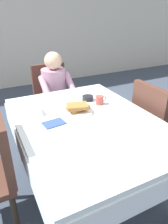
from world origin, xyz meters
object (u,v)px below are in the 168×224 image
at_px(chair_diner, 52,95).
at_px(bowl_butter, 88,98).
at_px(cup_coffee, 100,100).
at_px(syrup_pitcher, 42,111).
at_px(breakfast_stack, 78,107).
at_px(fork_left_of_plate, 58,117).
at_px(dining_table_main, 87,129).
at_px(diner_person, 55,89).
at_px(spoon_near_edge, 89,127).
at_px(plate_breakfast, 77,111).
at_px(chair_right_side, 154,122).
at_px(knife_right_of_plate, 97,108).

relative_size(chair_diner, bowl_butter, 8.45).
distance_m(cup_coffee, syrup_pitcher, 0.56).
bearing_deg(bowl_butter, breakfast_stack, -136.01).
xyz_separation_m(bowl_butter, fork_left_of_plate, (-0.40, -0.22, -0.02)).
height_order(dining_table_main, fork_left_of_plate, fork_left_of_plate).
relative_size(diner_person, spoon_near_edge, 7.47).
bearing_deg(breakfast_stack, diner_person, 84.41).
relative_size(diner_person, syrup_pitcher, 14.00).
height_order(dining_table_main, diner_person, diner_person).
bearing_deg(plate_breakfast, chair_right_side, -12.21).
bearing_deg(knife_right_of_plate, plate_breakfast, 82.08).
height_order(plate_breakfast, knife_right_of_plate, plate_breakfast).
height_order(bowl_butter, spoon_near_edge, bowl_butter).
distance_m(dining_table_main, diner_person, 1.02).
relative_size(chair_diner, chair_right_side, 1.00).
bearing_deg(chair_diner, breakfast_stack, 85.28).
distance_m(breakfast_stack, bowl_butter, 0.28).
bearing_deg(bowl_butter, spoon_near_edge, -116.34).
relative_size(cup_coffee, syrup_pitcher, 1.41).
bearing_deg(syrup_pitcher, bowl_butter, 12.61).
bearing_deg(diner_person, cup_coffee, 102.62).
xyz_separation_m(chair_diner, knife_right_of_plate, (0.10, -1.02, 0.21)).
bearing_deg(chair_right_side, spoon_near_edge, -81.86).
distance_m(chair_diner, plate_breakfast, 1.03).
distance_m(dining_table_main, breakfast_stack, 0.22).
distance_m(cup_coffee, bowl_butter, 0.15).
height_order(chair_right_side, fork_left_of_plate, chair_right_side).
relative_size(chair_right_side, fork_left_of_plate, 5.17).
bearing_deg(dining_table_main, knife_right_of_plate, 39.79).
distance_m(knife_right_of_plate, spoon_near_edge, 0.35).
bearing_deg(chair_right_side, bowl_butter, -122.37).
bearing_deg(bowl_butter, plate_breakfast, -136.31).
height_order(diner_person, breakfast_stack, diner_person).
bearing_deg(fork_left_of_plate, knife_right_of_plate, -91.41).
bearing_deg(dining_table_main, syrup_pitcher, 140.86).
distance_m(bowl_butter, syrup_pitcher, 0.52).
height_order(syrup_pitcher, knife_right_of_plate, syrup_pitcher).
bearing_deg(chair_diner, syrup_pitcher, 67.17).
distance_m(plate_breakfast, bowl_butter, 0.28).
bearing_deg(breakfast_stack, chair_diner, 85.28).
bearing_deg(syrup_pitcher, fork_left_of_plate, -43.41).
distance_m(dining_table_main, plate_breakfast, 0.20).
height_order(cup_coffee, syrup_pitcher, cup_coffee).
bearing_deg(knife_right_of_plate, chair_diner, 3.86).
height_order(diner_person, plate_breakfast, diner_person).
relative_size(chair_right_side, spoon_near_edge, 6.20).
xyz_separation_m(breakfast_stack, bowl_butter, (0.20, 0.19, -0.02)).
bearing_deg(diner_person, fork_left_of_plate, 72.24).
distance_m(dining_table_main, cup_coffee, 0.36).
distance_m(bowl_butter, fork_left_of_plate, 0.45).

